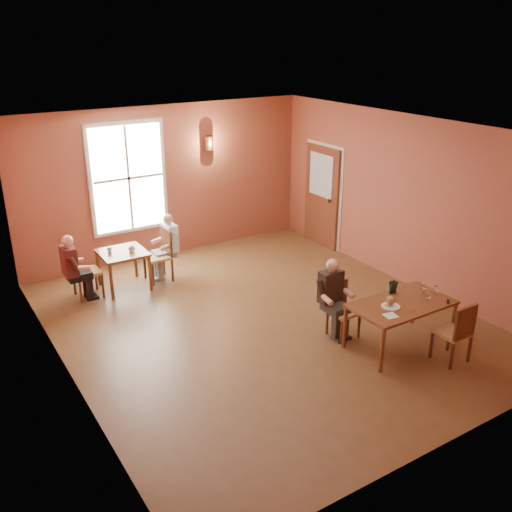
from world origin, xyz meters
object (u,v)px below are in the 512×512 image
chair_empty (452,331)px  second_table (124,270)px  chair_diner_maroon (87,271)px  chair_diner_white (158,256)px  diner_white (159,250)px  main_table (399,324)px  chair_diner_main (344,311)px  diner_maroon (84,266)px  diner_main (346,302)px

chair_empty → second_table: 5.59m
second_table → chair_diner_maroon: bearing=180.0°
chair_diner_white → diner_white: bearing=-90.0°
main_table → chair_diner_maroon: 5.24m
main_table → chair_empty: 0.74m
chair_diner_main → diner_maroon: (-2.85, 3.41, 0.16)m
chair_diner_white → chair_diner_maroon: (-1.30, 0.00, 0.00)m
diner_main → second_table: (-2.17, 3.44, -0.23)m
chair_diner_main → chair_empty: bearing=122.4°
diner_maroon → chair_diner_main: bearing=39.9°
diner_main → chair_diner_main: bearing=-90.0°
chair_diner_main → chair_diner_white: bearing=-66.0°
chair_empty → diner_maroon: bearing=128.0°
main_table → diner_main: size_ratio=1.29×
main_table → chair_diner_main: bearing=127.6°
chair_diner_white → diner_maroon: bearing=90.0°
second_table → chair_diner_maroon: chair_diner_maroon is taller
chair_diner_maroon → chair_diner_white: bearing=90.0°
main_table → chair_diner_white: bearing=116.4°
diner_maroon → diner_main: bearing=39.6°
chair_empty → diner_maroon: 5.98m
chair_empty → chair_diner_maroon: chair_diner_maroon is taller
diner_main → second_table: bearing=-57.8°
main_table → chair_empty: (0.33, -0.66, 0.10)m
main_table → diner_main: 0.83m
chair_diner_main → diner_maroon: diner_maroon is taller
diner_white → main_table: bearing=-153.9°
chair_empty → diner_main: bearing=123.0°
chair_diner_white → chair_empty: bearing=-153.5°
diner_maroon → main_table: bearing=39.5°
diner_main → chair_empty: (0.83, -1.28, -0.13)m
chair_diner_main → diner_maroon: size_ratio=0.73×
chair_diner_main → diner_main: (0.00, -0.03, 0.16)m
chair_empty → diner_maroon: diner_maroon is taller
diner_main → chair_diner_white: 3.76m
main_table → diner_maroon: diner_maroon is taller
main_table → second_table: main_table is taller
diner_main → second_table: size_ratio=1.48×
second_table → diner_maroon: diner_maroon is taller
diner_main → chair_empty: bearing=123.0°
main_table → chair_diner_white: chair_diner_white is taller
diner_main → chair_diner_maroon: 4.44m
main_table → chair_diner_maroon: size_ratio=1.56×
chair_diner_maroon → chair_diner_main: bearing=39.6°
chair_diner_maroon → main_table: bearing=39.3°
chair_diner_white → diner_maroon: size_ratio=0.82×
diner_main → second_table: diner_main is taller
second_table → chair_diner_white: bearing=0.0°
diner_main → diner_maroon: 4.46m
second_table → chair_diner_white: 0.66m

